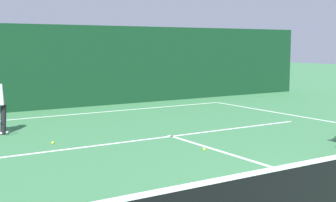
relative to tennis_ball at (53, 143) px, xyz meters
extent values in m
cube|color=white|center=(2.89, 4.20, -0.03)|extent=(10.67, 0.10, 0.01)
cube|color=white|center=(2.89, -0.71, -0.03)|extent=(8.69, 0.10, 0.01)
cube|color=white|center=(2.89, -3.76, -0.03)|extent=(0.10, 6.40, 0.01)
cylinder|color=black|center=(-0.70, 1.85, 0.36)|extent=(0.22, 0.18, 0.79)
ellipsoid|color=white|center=(-0.70, 1.85, 0.01)|extent=(0.28, 0.17, 0.09)
cylinder|color=#9E704C|center=(-0.71, 1.84, 1.00)|extent=(0.20, 0.14, 0.61)
sphere|color=#D1E033|center=(0.00, 0.00, 0.00)|extent=(0.07, 0.07, 0.07)
sphere|color=#D1E033|center=(2.62, -2.47, 0.00)|extent=(0.07, 0.07, 0.07)
cube|color=#0F351D|center=(2.89, 5.87, 1.50)|extent=(22.43, 0.12, 3.06)
camera|label=1|loc=(-3.43, -10.57, 2.31)|focal=49.62mm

